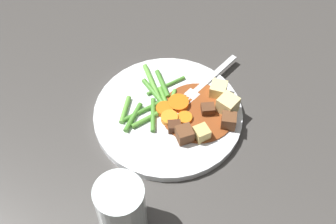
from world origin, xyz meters
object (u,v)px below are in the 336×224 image
dinner_plate (168,114)px  carrot_slice_2 (185,118)px  meat_chunk_2 (184,134)px  carrot_slice_0 (169,118)px  meat_chunk_1 (208,109)px  meat_chunk_0 (228,123)px  fork (203,85)px  carrot_slice_3 (164,110)px  potato_chunk_1 (218,90)px  potato_chunk_0 (228,105)px  carrot_slice_1 (178,104)px  meat_chunk_3 (174,127)px  water_glass (121,208)px  potato_chunk_2 (202,133)px

dinner_plate → carrot_slice_2: size_ratio=10.14×
carrot_slice_2 → meat_chunk_2: (0.01, -0.04, 0.01)m
carrot_slice_0 → meat_chunk_1: bearing=29.6°
meat_chunk_0 → fork: size_ratio=0.16×
carrot_slice_3 → potato_chunk_1: size_ratio=1.05×
meat_chunk_1 → fork: bearing=110.5°
potato_chunk_0 → fork: 0.07m
carrot_slice_1 → meat_chunk_3: (0.01, -0.05, 0.00)m
potato_chunk_1 → fork: potato_chunk_1 is taller
potato_chunk_0 → carrot_slice_1: bearing=-172.2°
carrot_slice_0 → fork: bearing=67.7°
potato_chunk_0 → fork: (-0.05, 0.04, -0.01)m
fork → meat_chunk_1: bearing=-69.5°
carrot_slice_2 → fork: 0.08m
dinner_plate → carrot_slice_0: bearing=-66.2°
meat_chunk_2 → meat_chunk_3: meat_chunk_2 is taller
potato_chunk_1 → carrot_slice_3: bearing=-141.2°
carrot_slice_0 → carrot_slice_3: size_ratio=0.97×
carrot_slice_1 → meat_chunk_2: size_ratio=1.40×
meat_chunk_1 → water_glass: (-0.07, -0.22, 0.03)m
potato_chunk_1 → fork: (-0.03, 0.01, -0.01)m
carrot_slice_0 → meat_chunk_0: 0.10m
carrot_slice_3 → water_glass: size_ratio=0.30×
meat_chunk_0 → water_glass: bearing=-119.6°
dinner_plate → carrot_slice_0: 0.02m
potato_chunk_1 → dinner_plate: bearing=-140.1°
carrot_slice_3 → meat_chunk_0: bearing=-0.6°
meat_chunk_3 → fork: 0.11m
potato_chunk_2 → meat_chunk_1: bearing=91.2°
meat_chunk_2 → potato_chunk_2: bearing=21.6°
carrot_slice_3 → meat_chunk_3: bearing=-49.0°
potato_chunk_2 → meat_chunk_1: size_ratio=1.04×
meat_chunk_2 → potato_chunk_0: bearing=53.0°
potato_chunk_2 → carrot_slice_3: bearing=156.0°
carrot_slice_0 → carrot_slice_1: 0.03m
dinner_plate → meat_chunk_2: size_ratio=10.09×
potato_chunk_0 → meat_chunk_1: potato_chunk_0 is taller
potato_chunk_0 → meat_chunk_2: 0.09m
carrot_slice_3 → potato_chunk_2: bearing=-24.0°
dinner_plate → carrot_slice_3: size_ratio=8.63×
carrot_slice_3 → meat_chunk_3: meat_chunk_3 is taller
carrot_slice_2 → carrot_slice_3: carrot_slice_3 is taller
carrot_slice_1 → meat_chunk_2: (0.03, -0.06, 0.01)m
fork → meat_chunk_2: bearing=-91.8°
dinner_plate → meat_chunk_3: (0.02, -0.03, 0.01)m
potato_chunk_0 → meat_chunk_0: (0.01, -0.03, -0.00)m
potato_chunk_1 → meat_chunk_2: 0.11m
meat_chunk_0 → carrot_slice_0: bearing=-172.8°
dinner_plate → carrot_slice_3: bearing=-158.0°
meat_chunk_3 → potato_chunk_2: bearing=-3.0°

